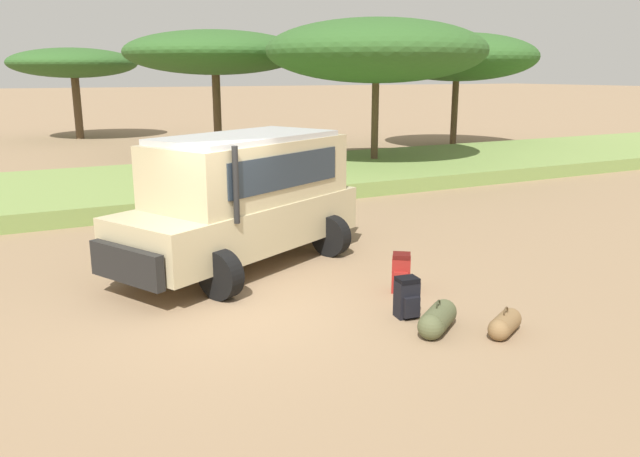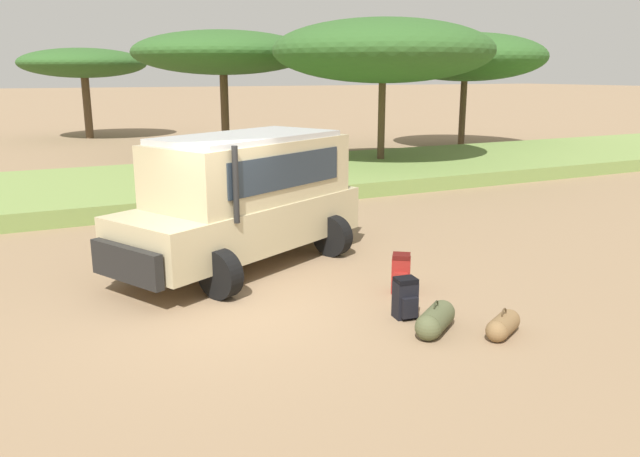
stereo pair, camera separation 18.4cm
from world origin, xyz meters
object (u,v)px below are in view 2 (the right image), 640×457
(safari_vehicle, at_px, (246,197))
(backpack_beside_front_wheel, at_px, (405,299))
(backpack_cluster_center, at_px, (401,274))
(duffel_bag_soft_canvas, at_px, (503,325))
(acacia_tree_centre_back, at_px, (383,51))
(acacia_tree_right_mid, at_px, (466,57))
(acacia_tree_left_mid, at_px, (223,53))
(duffel_bag_low_black_case, at_px, (435,320))
(acacia_tree_far_left, at_px, (83,63))

(safari_vehicle, distance_m, backpack_beside_front_wheel, 3.92)
(backpack_cluster_center, bearing_deg, duffel_bag_soft_canvas, -81.87)
(acacia_tree_centre_back, height_order, acacia_tree_right_mid, acacia_tree_centre_back)
(backpack_cluster_center, height_order, duffel_bag_soft_canvas, backpack_cluster_center)
(backpack_beside_front_wheel, distance_m, acacia_tree_right_mid, 22.39)
(safari_vehicle, xyz_separation_m, acacia_tree_left_mid, (4.92, 16.80, 3.10))
(duffel_bag_low_black_case, relative_size, acacia_tree_left_mid, 0.11)
(acacia_tree_far_left, relative_size, acacia_tree_left_mid, 0.85)
(acacia_tree_far_left, xyz_separation_m, acacia_tree_left_mid, (4.91, -9.40, 0.35))
(acacia_tree_centre_back, bearing_deg, acacia_tree_left_mid, 113.83)
(backpack_cluster_center, bearing_deg, acacia_tree_far_left, 93.43)
(acacia_tree_centre_back, xyz_separation_m, acacia_tree_right_mid, (7.09, 4.25, -0.05))
(backpack_beside_front_wheel, height_order, duffel_bag_soft_canvas, backpack_beside_front_wheel)
(backpack_beside_front_wheel, relative_size, acacia_tree_right_mid, 0.08)
(acacia_tree_left_mid, bearing_deg, acacia_tree_centre_back, -66.17)
(acacia_tree_right_mid, bearing_deg, duffel_bag_soft_canvas, -126.87)
(duffel_bag_soft_canvas, distance_m, acacia_tree_centre_back, 15.64)
(backpack_cluster_center, relative_size, acacia_tree_left_mid, 0.08)
(backpack_beside_front_wheel, bearing_deg, acacia_tree_far_left, 92.28)
(backpack_beside_front_wheel, xyz_separation_m, acacia_tree_centre_back, (7.20, 12.54, 3.99))
(backpack_beside_front_wheel, height_order, acacia_tree_left_mid, acacia_tree_left_mid)
(duffel_bag_soft_canvas, xyz_separation_m, acacia_tree_left_mid, (2.88, 21.54, 4.24))
(backpack_beside_front_wheel, xyz_separation_m, duffel_bag_soft_canvas, (0.84, -1.15, -0.14))
(backpack_cluster_center, height_order, acacia_tree_left_mid, acacia_tree_left_mid)
(backpack_beside_front_wheel, height_order, backpack_cluster_center, backpack_cluster_center)
(backpack_cluster_center, relative_size, acacia_tree_right_mid, 0.09)
(acacia_tree_far_left, bearing_deg, duffel_bag_low_black_case, -87.62)
(backpack_cluster_center, xyz_separation_m, duffel_bag_low_black_case, (-0.46, -1.59, -0.13))
(backpack_cluster_center, bearing_deg, acacia_tree_centre_back, 60.10)
(duffel_bag_low_black_case, bearing_deg, safari_vehicle, 106.68)
(backpack_cluster_center, distance_m, acacia_tree_far_left, 29.12)
(safari_vehicle, distance_m, acacia_tree_centre_back, 12.62)
(acacia_tree_centre_back, bearing_deg, backpack_beside_front_wheel, -119.87)
(duffel_bag_low_black_case, bearing_deg, acacia_tree_far_left, 92.38)
(acacia_tree_left_mid, distance_m, acacia_tree_right_mid, 11.16)
(duffel_bag_soft_canvas, relative_size, acacia_tree_far_left, 0.11)
(backpack_beside_front_wheel, xyz_separation_m, backpack_cluster_center, (0.54, 0.96, 0.02))
(safari_vehicle, height_order, duffel_bag_soft_canvas, safari_vehicle)
(duffel_bag_low_black_case, height_order, duffel_bag_soft_canvas, duffel_bag_low_black_case)
(backpack_beside_front_wheel, bearing_deg, duffel_bag_low_black_case, -82.84)
(duffel_bag_soft_canvas, relative_size, acacia_tree_right_mid, 0.10)
(acacia_tree_far_left, bearing_deg, safari_vehicle, -90.01)
(acacia_tree_centre_back, bearing_deg, acacia_tree_far_left, 115.92)
(backpack_beside_front_wheel, relative_size, acacia_tree_left_mid, 0.08)
(acacia_tree_far_left, bearing_deg, duffel_bag_soft_canvas, -86.25)
(duffel_bag_low_black_case, bearing_deg, backpack_cluster_center, 73.75)
(acacia_tree_left_mid, relative_size, acacia_tree_right_mid, 1.03)
(duffel_bag_low_black_case, relative_size, acacia_tree_far_left, 0.13)
(safari_vehicle, height_order, backpack_cluster_center, safari_vehicle)
(safari_vehicle, distance_m, duffel_bag_soft_canvas, 5.28)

